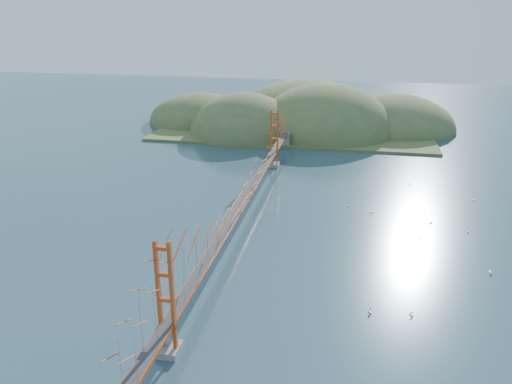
# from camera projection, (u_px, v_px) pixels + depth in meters

# --- Properties ---
(ground) EXTENTS (320.00, 320.00, 0.00)m
(ground) POSITION_uv_depth(u_px,v_px,m) (241.00, 225.00, 74.75)
(ground) COLOR #2E4B5C
(ground) RESTS_ON ground
(bridge) EXTENTS (2.20, 94.40, 12.00)m
(bridge) POSITION_uv_depth(u_px,v_px,m) (241.00, 180.00, 72.47)
(bridge) COLOR gray
(bridge) RESTS_ON ground
(far_headlands) EXTENTS (84.00, 58.00, 25.00)m
(far_headlands) POSITION_uv_depth(u_px,v_px,m) (305.00, 126.00, 137.28)
(far_headlands) COLOR olive
(far_headlands) RESTS_ON ground
(sailboat_15) EXTENTS (0.43, 0.50, 0.57)m
(sailboat_15) POSITION_uv_depth(u_px,v_px,m) (410.00, 184.00, 91.64)
(sailboat_15) COLOR white
(sailboat_15) RESTS_ON ground
(sailboat_3) EXTENTS (0.62, 0.51, 0.72)m
(sailboat_3) POSITION_uv_depth(u_px,v_px,m) (371.00, 212.00, 79.20)
(sailboat_3) COLOR white
(sailboat_3) RESTS_ON ground
(sailboat_16) EXTENTS (0.62, 0.62, 0.65)m
(sailboat_16) POSITION_uv_depth(u_px,v_px,m) (348.00, 205.00, 81.82)
(sailboat_16) COLOR white
(sailboat_16) RESTS_ON ground
(sailboat_4) EXTENTS (0.54, 0.54, 0.60)m
(sailboat_4) POSITION_uv_depth(u_px,v_px,m) (468.00, 230.00, 72.60)
(sailboat_4) COLOR white
(sailboat_4) RESTS_ON ground
(sailboat_8) EXTENTS (0.60, 0.60, 0.64)m
(sailboat_8) POSITION_uv_depth(u_px,v_px,m) (431.00, 222.00, 75.29)
(sailboat_8) COLOR white
(sailboat_8) RESTS_ON ground
(sailboat_0) EXTENTS (0.40, 0.49, 0.57)m
(sailboat_0) POSITION_uv_depth(u_px,v_px,m) (414.00, 239.00, 69.94)
(sailboat_0) COLOR white
(sailboat_0) RESTS_ON ground
(sailboat_17) EXTENTS (0.50, 0.49, 0.56)m
(sailboat_17) POSITION_uv_depth(u_px,v_px,m) (474.00, 199.00, 84.35)
(sailboat_17) COLOR white
(sailboat_17) RESTS_ON ground
(sailboat_6) EXTENTS (0.57, 0.57, 0.61)m
(sailboat_6) POSITION_uv_depth(u_px,v_px,m) (412.00, 314.00, 52.81)
(sailboat_6) COLOR white
(sailboat_6) RESTS_ON ground
(sailboat_1) EXTENTS (0.61, 0.62, 0.69)m
(sailboat_1) POSITION_uv_depth(u_px,v_px,m) (419.00, 236.00, 70.70)
(sailboat_1) COLOR white
(sailboat_1) RESTS_ON ground
(sailboat_10) EXTENTS (0.60, 0.63, 0.70)m
(sailboat_10) POSITION_uv_depth(u_px,v_px,m) (370.00, 311.00, 53.33)
(sailboat_10) COLOR white
(sailboat_10) RESTS_ON ground
(sailboat_12) EXTENTS (0.60, 0.51, 0.69)m
(sailboat_12) POSITION_uv_depth(u_px,v_px,m) (385.00, 156.00, 108.67)
(sailboat_12) COLOR white
(sailboat_12) RESTS_ON ground
(sailboat_14) EXTENTS (0.56, 0.65, 0.74)m
(sailboat_14) POSITION_uv_depth(u_px,v_px,m) (490.00, 271.00, 61.37)
(sailboat_14) COLOR white
(sailboat_14) RESTS_ON ground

